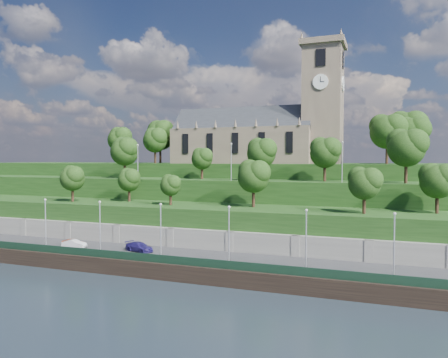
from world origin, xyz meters
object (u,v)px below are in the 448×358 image
at_px(church, 264,130).
at_px(car_middle, 74,244).
at_px(car_right, 139,247).
at_px(car_left, 73,242).

relative_size(church, car_middle, 10.04).
distance_m(church, car_right, 45.11).
xyz_separation_m(car_middle, car_right, (10.99, 1.27, 0.07)).
relative_size(car_left, car_middle, 0.92).
height_order(car_left, car_middle, car_middle).
xyz_separation_m(car_left, car_middle, (1.22, -1.19, 0.03)).
bearing_deg(car_left, car_right, -99.05).
distance_m(car_left, car_right, 12.21).
relative_size(car_middle, car_right, 0.80).
distance_m(church, car_left, 49.03).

